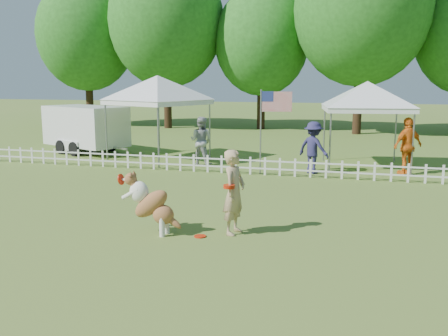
# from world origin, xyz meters

# --- Properties ---
(ground) EXTENTS (120.00, 120.00, 0.00)m
(ground) POSITION_xyz_m (0.00, 0.00, 0.00)
(ground) COLOR #436E22
(ground) RESTS_ON ground
(picket_fence) EXTENTS (22.00, 0.08, 0.60)m
(picket_fence) POSITION_xyz_m (0.00, 7.00, 0.30)
(picket_fence) COLOR silver
(picket_fence) RESTS_ON ground
(handler) EXTENTS (0.52, 0.70, 1.75)m
(handler) POSITION_xyz_m (0.84, 0.54, 0.88)
(handler) COLOR tan
(handler) RESTS_ON ground
(dog) EXTENTS (1.24, 0.46, 1.27)m
(dog) POSITION_xyz_m (-0.77, 0.07, 0.64)
(dog) COLOR brown
(dog) RESTS_ON ground
(frisbee_on_turf) EXTENTS (0.24, 0.24, 0.02)m
(frisbee_on_turf) POSITION_xyz_m (0.23, 0.14, 0.01)
(frisbee_on_turf) COLOR red
(frisbee_on_turf) RESTS_ON ground
(canopy_tent_left) EXTENTS (4.09, 4.09, 3.24)m
(canopy_tent_left) POSITION_xyz_m (-4.47, 9.20, 1.62)
(canopy_tent_left) COLOR white
(canopy_tent_left) RESTS_ON ground
(canopy_tent_right) EXTENTS (3.32, 3.32, 3.02)m
(canopy_tent_right) POSITION_xyz_m (3.42, 9.48, 1.51)
(canopy_tent_right) COLOR white
(canopy_tent_right) RESTS_ON ground
(cargo_trailer) EXTENTS (5.11, 3.73, 2.06)m
(cargo_trailer) POSITION_xyz_m (-8.25, 10.10, 1.03)
(cargo_trailer) COLOR white
(cargo_trailer) RESTS_ON ground
(flag_pole) EXTENTS (1.08, 0.33, 2.82)m
(flag_pole) POSITION_xyz_m (0.05, 7.19, 1.41)
(flag_pole) COLOR gray
(flag_pole) RESTS_ON ground
(spectator_a) EXTENTS (0.95, 0.78, 1.80)m
(spectator_a) POSITION_xyz_m (-2.44, 8.42, 0.90)
(spectator_a) COLOR #A4A4A9
(spectator_a) RESTS_ON ground
(spectator_b) EXTENTS (1.31, 1.12, 1.76)m
(spectator_b) POSITION_xyz_m (1.75, 7.79, 0.88)
(spectator_b) COLOR #26234C
(spectator_b) RESTS_ON ground
(spectator_c) EXTENTS (1.17, 1.07, 1.92)m
(spectator_c) POSITION_xyz_m (4.81, 8.44, 0.96)
(spectator_c) COLOR orange
(spectator_c) RESTS_ON ground
(tree_far_left) EXTENTS (6.60, 6.60, 11.00)m
(tree_far_left) POSITION_xyz_m (-15.00, 22.00, 5.50)
(tree_far_left) COLOR #235E1A
(tree_far_left) RESTS_ON ground
(tree_left) EXTENTS (7.40, 7.40, 12.00)m
(tree_left) POSITION_xyz_m (-9.00, 21.50, 6.00)
(tree_left) COLOR #235E1A
(tree_left) RESTS_ON ground
(tree_center_left) EXTENTS (6.00, 6.00, 9.80)m
(tree_center_left) POSITION_xyz_m (-3.00, 22.50, 4.90)
(tree_center_left) COLOR #235E1A
(tree_center_left) RESTS_ON ground
(tree_center_right) EXTENTS (7.60, 7.60, 12.60)m
(tree_center_right) POSITION_xyz_m (3.00, 21.00, 6.30)
(tree_center_right) COLOR #235E1A
(tree_center_right) RESTS_ON ground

